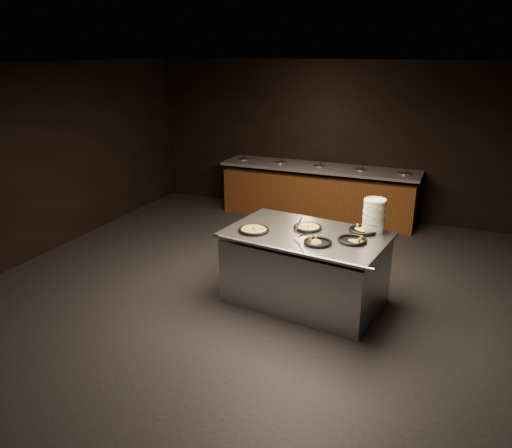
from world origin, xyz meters
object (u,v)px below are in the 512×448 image
object	(u,v)px
serving_counter	(305,269)
plate_stack	(374,216)
pan_cheese_whole	(308,227)
pan_veggie_whole	(254,230)

from	to	relation	value
serving_counter	plate_stack	xyz separation A→B (m)	(0.74, 0.38, 0.69)
plate_stack	pan_cheese_whole	size ratio (longest dim) A/B	1.14
plate_stack	pan_veggie_whole	bearing A→B (deg)	-157.17
plate_stack	pan_veggie_whole	distance (m)	1.49
serving_counter	plate_stack	distance (m)	1.08
pan_veggie_whole	plate_stack	bearing A→B (deg)	22.83
pan_veggie_whole	serving_counter	bearing A→B (deg)	17.39
plate_stack	pan_veggie_whole	size ratio (longest dim) A/B	1.07
pan_veggie_whole	pan_cheese_whole	distance (m)	0.69
plate_stack	pan_veggie_whole	world-z (taller)	plate_stack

